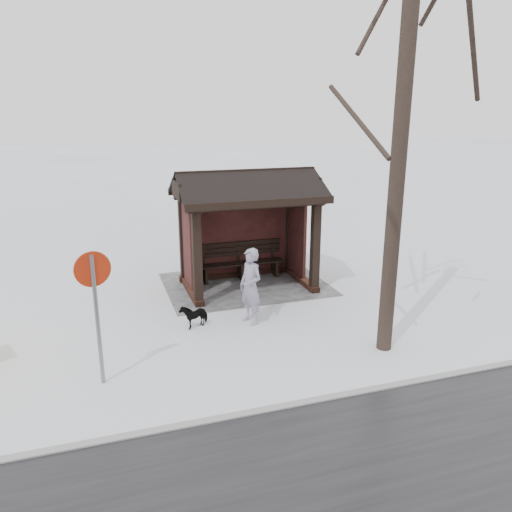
{
  "coord_description": "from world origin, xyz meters",
  "views": [
    {
      "loc": [
        3.66,
        11.87,
        4.5
      ],
      "look_at": [
        0.03,
        0.8,
        1.08
      ],
      "focal_mm": 35.0,
      "sensor_mm": 36.0,
      "label": 1
    }
  ],
  "objects": [
    {
      "name": "ground",
      "position": [
        0.0,
        0.0,
        0.0
      ],
      "size": [
        120.0,
        120.0,
        0.0
      ],
      "primitive_type": "plane",
      "color": "white",
      "rests_on": "ground"
    },
    {
      "name": "kerb",
      "position": [
        0.0,
        5.5,
        0.01
      ],
      "size": [
        120.0,
        0.15,
        0.06
      ],
      "primitive_type": "cube",
      "color": "gray",
      "rests_on": "ground"
    },
    {
      "name": "trampled_patch",
      "position": [
        0.0,
        -0.2,
        0.01
      ],
      "size": [
        4.2,
        3.2,
        0.02
      ],
      "primitive_type": "cube",
      "color": "gray",
      "rests_on": "ground"
    },
    {
      "name": "bus_shelter",
      "position": [
        0.0,
        -0.16,
        2.17
      ],
      "size": [
        3.6,
        2.4,
        3.09
      ],
      "color": "#341B13",
      "rests_on": "ground"
    },
    {
      "name": "tree_near",
      "position": [
        -1.5,
        4.2,
        6.16
      ],
      "size": [
        3.42,
        3.42,
        9.03
      ],
      "color": "black",
      "rests_on": "ground"
    },
    {
      "name": "pedestrian",
      "position": [
        0.62,
        2.22,
        0.84
      ],
      "size": [
        0.6,
        0.72,
        1.69
      ],
      "primitive_type": "imported",
      "rotation": [
        0.0,
        0.0,
        1.94
      ],
      "color": "#8E879F",
      "rests_on": "ground"
    },
    {
      "name": "dog",
      "position": [
        1.83,
        2.03,
        0.26
      ],
      "size": [
        0.67,
        0.51,
        0.52
      ],
      "primitive_type": "imported",
      "rotation": [
        0.0,
        0.0,
        2.0
      ],
      "color": "black",
      "rests_on": "ground"
    },
    {
      "name": "road_sign",
      "position": [
        3.78,
        3.81,
        1.68
      ],
      "size": [
        0.59,
        0.18,
        2.34
      ],
      "rotation": [
        0.0,
        0.0,
        0.24
      ],
      "color": "slate",
      "rests_on": "ground"
    }
  ]
}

